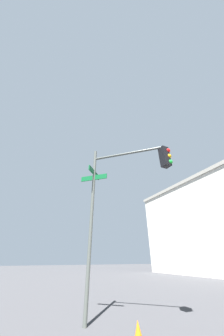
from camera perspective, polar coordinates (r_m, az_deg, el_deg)
traffic_signal_near at (r=5.98m, az=4.78°, el=-4.93°), size 2.48×2.68×5.72m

